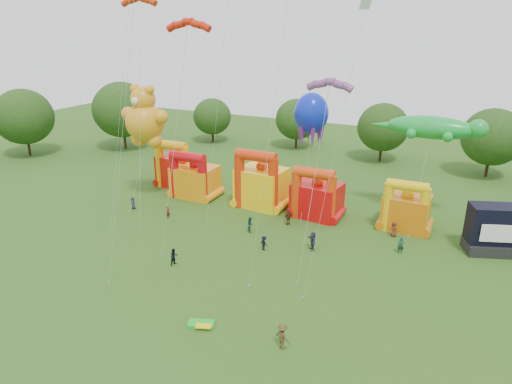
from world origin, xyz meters
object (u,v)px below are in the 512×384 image
at_px(bouncy_castle_0, 178,168).
at_px(octopus_kite, 308,150).
at_px(bouncy_castle_2, 261,185).
at_px(stage_trailer, 508,231).
at_px(spectator_0, 133,203).
at_px(teddy_bear_kite, 144,127).
at_px(spectator_4, 288,217).
at_px(gecko_kite, 428,143).

bearing_deg(bouncy_castle_0, octopus_kite, 2.42).
relative_size(bouncy_castle_2, stage_trailer, 0.92).
relative_size(bouncy_castle_0, spectator_0, 4.35).
height_order(stage_trailer, teddy_bear_kite, teddy_bear_kite).
distance_m(stage_trailer, teddy_bear_kite, 42.12).
bearing_deg(bouncy_castle_2, bouncy_castle_0, 171.60).
distance_m(bouncy_castle_2, spectator_4, 6.82).
relative_size(gecko_kite, octopus_kite, 0.91).
xyz_separation_m(octopus_kite, spectator_4, (0.23, -6.69, -6.19)).
bearing_deg(stage_trailer, gecko_kite, 148.83).
xyz_separation_m(bouncy_castle_2, gecko_kite, (18.47, 4.56, 6.27)).
xyz_separation_m(stage_trailer, spectator_4, (-22.07, -3.06, -1.48)).
relative_size(stage_trailer, spectator_0, 5.25).
bearing_deg(octopus_kite, gecko_kite, 7.38).
relative_size(octopus_kite, spectator_0, 8.90).
height_order(bouncy_castle_2, spectator_0, bouncy_castle_2).
bearing_deg(teddy_bear_kite, octopus_kite, 20.11).
bearing_deg(bouncy_castle_2, teddy_bear_kite, -163.48).
relative_size(bouncy_castle_2, octopus_kite, 0.54).
relative_size(bouncy_castle_0, stage_trailer, 0.83).
relative_size(gecko_kite, spectator_0, 8.07).
distance_m(bouncy_castle_0, octopus_kite, 19.34).
bearing_deg(gecko_kite, stage_trailer, -31.17).
height_order(gecko_kite, spectator_4, gecko_kite).
bearing_deg(gecko_kite, teddy_bear_kite, -164.98).
bearing_deg(gecko_kite, bouncy_castle_0, -175.50).
xyz_separation_m(teddy_bear_kite, spectator_4, (19.29, 0.29, -8.70)).
bearing_deg(teddy_bear_kite, stage_trailer, 4.64).
relative_size(teddy_bear_kite, spectator_4, 8.07).
xyz_separation_m(bouncy_castle_2, stage_trailer, (27.34, -0.81, -0.44)).
distance_m(bouncy_castle_2, gecko_kite, 20.03).
distance_m(gecko_kite, spectator_4, 17.67).
bearing_deg(teddy_bear_kite, bouncy_castle_0, 87.30).
distance_m(octopus_kite, spectator_0, 22.50).
xyz_separation_m(teddy_bear_kite, octopus_kite, (19.07, 6.98, -2.50)).
height_order(bouncy_castle_0, octopus_kite, octopus_kite).
distance_m(bouncy_castle_0, spectator_4, 19.97).
bearing_deg(spectator_4, stage_trailer, 128.68).
distance_m(bouncy_castle_2, stage_trailer, 27.36).
height_order(gecko_kite, octopus_kite, octopus_kite).
height_order(gecko_kite, spectator_0, gecko_kite).
bearing_deg(spectator_4, spectator_0, -48.09).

